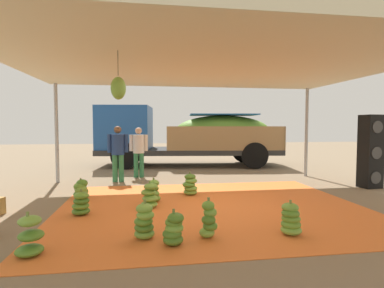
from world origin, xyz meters
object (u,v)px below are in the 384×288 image
Objects in this scene: banana_bunch_3 at (144,222)px; banana_bunch_5 at (174,229)px; banana_bunch_4 at (291,220)px; banana_bunch_7 at (154,192)px; banana_bunch_9 at (190,185)px; banana_bunch_0 at (81,189)px; banana_bunch_1 at (209,221)px; speaker_stack at (371,151)px; cargo_truck_main at (186,134)px; banana_bunch_6 at (150,196)px; worker_0 at (139,148)px; banana_bunch_8 at (30,237)px; banana_bunch_2 at (81,204)px; worker_1 at (118,149)px.

banana_bunch_3 is 1.17× the size of banana_bunch_5.
banana_bunch_4 is at bearing -3.20° from banana_bunch_3.
banana_bunch_7 is 0.96× the size of banana_bunch_9.
banana_bunch_9 is at bearing -0.78° from banana_bunch_0.
speaker_stack is (4.91, 2.95, 0.69)m from banana_bunch_1.
banana_bunch_6 is at bearing -103.66° from cargo_truck_main.
cargo_truck_main reaches higher than banana_bunch_3.
banana_bunch_7 is at bearing -148.03° from banana_bunch_9.
banana_bunch_7 is (0.09, 0.42, -0.00)m from banana_bunch_6.
banana_bunch_5 is at bearing -84.99° from banana_bunch_7.
banana_bunch_3 is at bearing -87.90° from worker_0.
banana_bunch_3 is at bearing -153.77° from speaker_stack.
banana_bunch_4 is at bearing -41.56° from banana_bunch_6.
banana_bunch_9 is at bearing -65.77° from worker_0.
banana_bunch_5 is 6.31m from speaker_stack.
banana_bunch_5 is at bearing -32.95° from banana_bunch_3.
banana_bunch_6 is 1.35m from banana_bunch_9.
banana_bunch_4 is at bearing 4.42° from banana_bunch_5.
banana_bunch_1 is 1.14× the size of banana_bunch_4.
speaker_stack is (7.22, 3.22, 0.72)m from banana_bunch_8.
banana_bunch_8 is 0.29× the size of speaker_stack.
banana_bunch_1 is 5.77m from speaker_stack.
banana_bunch_6 is (1.49, -0.99, 0.02)m from banana_bunch_0.
banana_bunch_9 is (0.65, 2.91, 0.02)m from banana_bunch_5.
banana_bunch_7 is at bearing -83.33° from worker_0.
speaker_stack is at bearing 11.55° from banana_bunch_6.
speaker_stack is at bearing -51.11° from cargo_truck_main.
banana_bunch_1 is at bearing -95.10° from cargo_truck_main.
banana_bunch_1 is at bearing -5.29° from banana_bunch_3.
banana_bunch_6 is at bearing -134.68° from banana_bunch_9.
banana_bunch_4 is 4.80m from speaker_stack.
speaker_stack reaches higher than banana_bunch_6.
banana_bunch_6 is 0.43m from banana_bunch_7.
cargo_truck_main is (3.03, 8.41, 1.04)m from banana_bunch_8.
banana_bunch_6 is 0.98× the size of banana_bunch_9.
banana_bunch_9 is at bearing 87.35° from banana_bunch_1.
cargo_truck_main reaches higher than banana_bunch_9.
banana_bunch_8 is 1.02× the size of banana_bunch_9.
banana_bunch_5 is (1.53, -1.62, 0.01)m from banana_bunch_2.
banana_bunch_7 is 3.37m from worker_0.
banana_bunch_8 is at bearing -101.74° from worker_0.
banana_bunch_3 is (1.40, -2.69, 0.04)m from banana_bunch_0.
worker_1 is at bearing -125.77° from cargo_truck_main.
cargo_truck_main reaches higher than banana_bunch_1.
banana_bunch_6 is at bearing -33.53° from banana_bunch_0.
banana_bunch_7 is at bearing 85.02° from banana_bunch_3.
banana_bunch_1 is 2.32m from banana_bunch_7.
banana_bunch_0 is 3.03m from banana_bunch_3.
banana_bunch_0 is 0.28× the size of worker_1.
banana_bunch_6 is (-0.82, 1.78, -0.03)m from banana_bunch_1.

